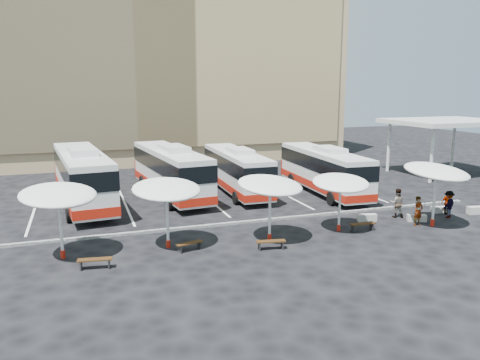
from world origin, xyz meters
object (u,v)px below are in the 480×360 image
object	(u,v)px
wood_bench_0	(95,261)
wood_bench_3	(363,225)
sunshade_3	(341,183)
conc_bench_0	(367,218)
sunshade_1	(167,189)
conc_bench_2	(440,210)
passenger_1	(398,203)
wood_bench_1	(190,244)
passenger_0	(418,211)
passenger_2	(447,203)
sunshade_4	(437,172)
passenger_3	(449,204)
bus_3	(323,169)
conc_bench_3	(477,210)
bus_1	(170,170)
bus_0	(82,175)
bus_2	(236,169)
sunshade_0	(58,195)
conc_bench_1	(417,218)
wood_bench_2	(271,243)

from	to	relation	value
wood_bench_0	wood_bench_3	xyz separation A→B (m)	(14.88, 0.94, -0.01)
sunshade_3	conc_bench_0	bearing A→B (deg)	24.00
sunshade_1	conc_bench_2	size ratio (longest dim) A/B	3.52
sunshade_1	passenger_1	world-z (taller)	sunshade_1
sunshade_1	passenger_1	distance (m)	15.07
wood_bench_1	conc_bench_0	world-z (taller)	conc_bench_0
passenger_0	sunshade_3	bearing A→B (deg)	164.71
passenger_2	wood_bench_3	bearing A→B (deg)	-166.96
sunshade_4	conc_bench_0	xyz separation A→B (m)	(-3.09, 2.20, -3.08)
wood_bench_3	passenger_3	xyz separation A→B (m)	(6.75, 0.63, 0.52)
wood_bench_1	passenger_1	distance (m)	14.07
sunshade_3	sunshade_4	bearing A→B (deg)	-9.65
sunshade_4	wood_bench_3	xyz separation A→B (m)	(-4.50, 0.56, -2.94)
bus_3	conc_bench_3	bearing A→B (deg)	-51.13
sunshade_4	passenger_1	bearing A→B (deg)	108.70
sunshade_4	conc_bench_2	world-z (taller)	sunshade_4
bus_1	bus_0	bearing A→B (deg)	179.68
bus_3	sunshade_1	bearing A→B (deg)	-144.54
bus_2	conc_bench_0	xyz separation A→B (m)	(5.05, -10.44, -1.63)
bus_2	sunshade_0	xyz separation A→B (m)	(-12.67, -11.11, 1.30)
bus_0	conc_bench_1	xyz separation A→B (m)	(19.44, -11.33, -1.92)
wood_bench_2	passenger_3	bearing A→B (deg)	7.91
sunshade_4	conc_bench_1	distance (m)	3.30
conc_bench_2	passenger_1	xyz separation A→B (m)	(-3.43, -0.02, 0.73)
conc_bench_0	bus_1	bearing A→B (deg)	133.04
bus_3	wood_bench_0	xyz separation A→B (m)	(-17.65, -10.64, -1.55)
bus_0	sunshade_0	xyz separation A→B (m)	(-1.16, -10.95, 1.02)
conc_bench_3	sunshade_3	bearing A→B (deg)	-178.29
conc_bench_1	wood_bench_1	bearing A→B (deg)	-177.73
bus_2	conc_bench_1	bearing A→B (deg)	-53.90
bus_2	conc_bench_3	bearing A→B (deg)	-39.83
wood_bench_0	conc_bench_3	size ratio (longest dim) A/B	1.22
sunshade_3	sunshade_1	bearing A→B (deg)	177.74
bus_0	conc_bench_1	size ratio (longest dim) A/B	11.73
wood_bench_3	conc_bench_3	bearing A→B (deg)	4.60
sunshade_3	wood_bench_0	xyz separation A→B (m)	(-13.56, -1.37, -2.48)
passenger_3	wood_bench_1	bearing A→B (deg)	-19.18
wood_bench_1	passenger_3	size ratio (longest dim) A/B	0.83
sunshade_0	passenger_1	size ratio (longest dim) A/B	2.46
wood_bench_0	wood_bench_3	bearing A→B (deg)	3.60
bus_0	wood_bench_2	bearing A→B (deg)	-61.63
conc_bench_2	passenger_2	world-z (taller)	passenger_2
wood_bench_3	bus_0	bearing A→B (deg)	141.78
conc_bench_3	conc_bench_1	bearing A→B (deg)	-178.14
sunshade_0	passenger_1	bearing A→B (deg)	2.24
passenger_1	passenger_3	distance (m)	3.23
wood_bench_2	conc_bench_0	bearing A→B (deg)	20.18
conc_bench_2	passenger_0	xyz separation A→B (m)	(-3.38, -1.90, 0.68)
bus_1	passenger_0	bearing A→B (deg)	-51.34
bus_3	passenger_3	size ratio (longest dim) A/B	6.79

